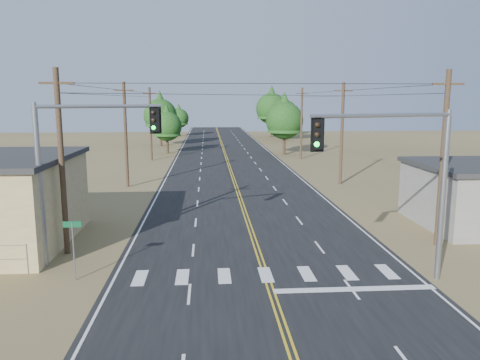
{
  "coord_description": "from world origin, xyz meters",
  "views": [
    {
      "loc": [
        -2.74,
        -13.29,
        8.36
      ],
      "look_at": [
        -0.77,
        14.8,
        3.5
      ],
      "focal_mm": 35.0,
      "sensor_mm": 36.0,
      "label": 1
    }
  ],
  "objects": [
    {
      "name": "utility_pole_left_near",
      "position": [
        -10.5,
        12.0,
        5.12
      ],
      "size": [
        1.8,
        0.3,
        10.0
      ],
      "color": "#4C3826",
      "rests_on": "ground"
    },
    {
      "name": "tree_right_mid",
      "position": [
        12.96,
        82.49,
        6.0
      ],
      "size": [
        5.89,
        5.89,
        9.82
      ],
      "color": "#3F2D1E",
      "rests_on": "ground"
    },
    {
      "name": "tree_left_near",
      "position": [
        -9.0,
        60.5,
        4.7
      ],
      "size": [
        4.61,
        4.61,
        7.69
      ],
      "color": "#3F2D1E",
      "rests_on": "ground"
    },
    {
      "name": "road",
      "position": [
        0.0,
        30.0,
        0.01
      ],
      "size": [
        15.0,
        200.0,
        0.02
      ],
      "primitive_type": "cube",
      "color": "black",
      "rests_on": "ground"
    },
    {
      "name": "tree_left_far",
      "position": [
        -9.19,
        95.68,
        4.55
      ],
      "size": [
        4.47,
        4.47,
        7.45
      ],
      "color": "#3F2D1E",
      "rests_on": "ground"
    },
    {
      "name": "tree_left_mid",
      "position": [
        -11.16,
        72.54,
        6.1
      ],
      "size": [
        5.99,
        5.99,
        9.98
      ],
      "color": "#3F2D1E",
      "rests_on": "ground"
    },
    {
      "name": "signal_mast_right",
      "position": [
        6.01,
        6.35,
        5.4
      ],
      "size": [
        6.85,
        2.39,
        7.92
      ],
      "rotation": [
        0.0,
        0.0,
        0.3
      ],
      "color": "gray",
      "rests_on": "ground"
    },
    {
      "name": "utility_pole_left_far",
      "position": [
        -10.5,
        52.0,
        5.12
      ],
      "size": [
        1.8,
        0.3,
        10.0
      ],
      "color": "#4C3826",
      "rests_on": "ground"
    },
    {
      "name": "tree_right_far",
      "position": [
        11.65,
        91.43,
        7.04
      ],
      "size": [
        6.9,
        6.9,
        11.5
      ],
      "color": "#3F2D1E",
      "rests_on": "ground"
    },
    {
      "name": "street_sign",
      "position": [
        -8.98,
        8.0,
        1.9
      ],
      "size": [
        0.84,
        0.07,
        2.84
      ],
      "rotation": [
        0.0,
        0.0,
        0.01
      ],
      "color": "gray",
      "rests_on": "ground"
    },
    {
      "name": "utility_pole_left_mid",
      "position": [
        -10.5,
        32.0,
        5.12
      ],
      "size": [
        1.8,
        0.3,
        10.0
      ],
      "color": "#4C3826",
      "rests_on": "ground"
    },
    {
      "name": "utility_pole_right_near",
      "position": [
        10.5,
        12.0,
        5.12
      ],
      "size": [
        1.8,
        0.3,
        10.0
      ],
      "color": "#4C3826",
      "rests_on": "ground"
    },
    {
      "name": "utility_pole_right_far",
      "position": [
        10.5,
        52.0,
        5.12
      ],
      "size": [
        1.8,
        0.3,
        10.0
      ],
      "color": "#4C3826",
      "rests_on": "ground"
    },
    {
      "name": "signal_mast_left",
      "position": [
        -9.33,
        10.59,
        5.54
      ],
      "size": [
        5.98,
        2.33,
        8.25
      ],
      "rotation": [
        0.0,
        0.0,
        0.34
      ],
      "color": "gray",
      "rests_on": "ground"
    },
    {
      "name": "tree_right_near",
      "position": [
        9.0,
        57.49,
        5.78
      ],
      "size": [
        5.67,
        5.67,
        9.44
      ],
      "color": "#3F2D1E",
      "rests_on": "ground"
    },
    {
      "name": "utility_pole_right_mid",
      "position": [
        10.5,
        32.0,
        5.12
      ],
      "size": [
        1.8,
        0.3,
        10.0
      ],
      "color": "#4C3826",
      "rests_on": "ground"
    }
  ]
}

